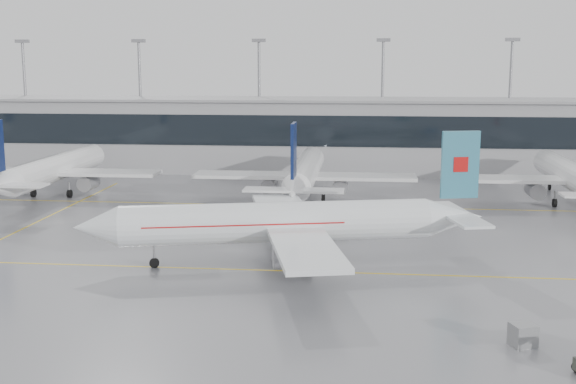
# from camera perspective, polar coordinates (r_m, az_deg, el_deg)

# --- Properties ---
(ground) EXTENTS (320.00, 320.00, 0.00)m
(ground) POSITION_cam_1_polar(r_m,az_deg,el_deg) (64.68, -1.10, -6.22)
(ground) COLOR gray
(ground) RESTS_ON ground
(taxi_line_main) EXTENTS (120.00, 0.25, 0.01)m
(taxi_line_main) POSITION_cam_1_polar(r_m,az_deg,el_deg) (64.68, -1.10, -6.22)
(taxi_line_main) COLOR yellow
(taxi_line_main) RESTS_ON ground
(taxi_line_north) EXTENTS (120.00, 0.25, 0.01)m
(taxi_line_north) POSITION_cam_1_polar(r_m,az_deg,el_deg) (93.71, 1.13, -1.09)
(taxi_line_north) COLOR yellow
(taxi_line_north) RESTS_ON ground
(taxi_line_cross) EXTENTS (0.25, 60.00, 0.01)m
(taxi_line_cross) POSITION_cam_1_polar(r_m,az_deg,el_deg) (87.26, -19.80, -2.53)
(taxi_line_cross) COLOR yellow
(taxi_line_cross) RESTS_ON ground
(terminal) EXTENTS (180.00, 15.00, 12.00)m
(terminal) POSITION_cam_1_polar(r_m,az_deg,el_deg) (124.45, 2.37, 4.46)
(terminal) COLOR #959599
(terminal) RESTS_ON ground
(terminal_glass) EXTENTS (180.00, 0.20, 5.00)m
(terminal_glass) POSITION_cam_1_polar(r_m,az_deg,el_deg) (116.80, 2.15, 4.84)
(terminal_glass) COLOR black
(terminal_glass) RESTS_ON ground
(terminal_roof) EXTENTS (182.00, 16.00, 0.40)m
(terminal_roof) POSITION_cam_1_polar(r_m,az_deg,el_deg) (123.99, 2.39, 7.31)
(terminal_roof) COLOR gray
(terminal_roof) RESTS_ON ground
(light_masts) EXTENTS (156.40, 1.00, 22.60)m
(light_masts) POSITION_cam_1_polar(r_m,az_deg,el_deg) (129.93, 2.56, 7.94)
(light_masts) COLOR gray
(light_masts) RESTS_ON ground
(air_canada_jet) EXTENTS (37.61, 30.84, 12.06)m
(air_canada_jet) POSITION_cam_1_polar(r_m,az_deg,el_deg) (66.09, 0.14, -2.43)
(air_canada_jet) COLOR white
(air_canada_jet) RESTS_ON ground
(parked_jet_b) EXTENTS (29.64, 36.96, 11.72)m
(parked_jet_b) POSITION_cam_1_polar(r_m,az_deg,el_deg) (105.39, -18.02, 1.70)
(parked_jet_b) COLOR white
(parked_jet_b) RESTS_ON ground
(parked_jet_c) EXTENTS (29.64, 36.96, 11.72)m
(parked_jet_c) POSITION_cam_1_polar(r_m,az_deg,el_deg) (96.69, 1.32, 1.48)
(parked_jet_c) COLOR white
(parked_jet_c) RESTS_ON ground
(parked_jet_d) EXTENTS (29.64, 36.96, 11.72)m
(parked_jet_d) POSITION_cam_1_polar(r_m,az_deg,el_deg) (100.21, 21.70, 1.07)
(parked_jet_d) COLOR white
(parked_jet_d) RESTS_ON ground
(gse_unit) EXTENTS (1.88, 1.81, 1.50)m
(gse_unit) POSITION_cam_1_polar(r_m,az_deg,el_deg) (50.25, 18.07, -10.70)
(gse_unit) COLOR gray
(gse_unit) RESTS_ON ground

